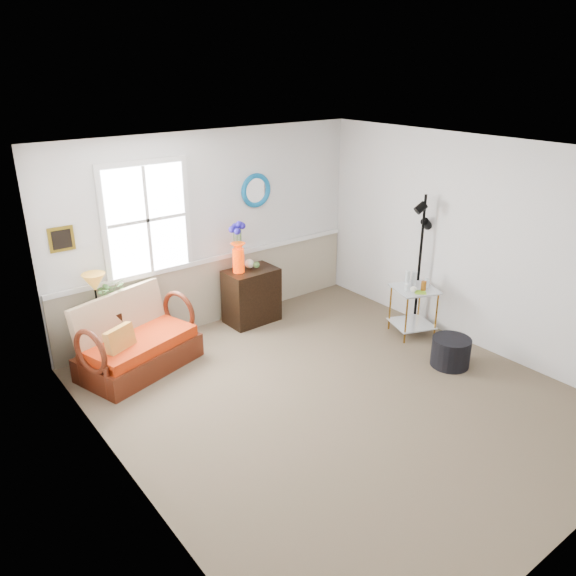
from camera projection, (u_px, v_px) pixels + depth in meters
floor at (336, 398)px, 6.06m from camera, size 4.50×5.00×0.01m
ceiling at (345, 154)px, 5.09m from camera, size 4.50×5.00×0.01m
walls at (340, 287)px, 5.57m from camera, size 4.51×5.01×2.60m
wainscot at (216, 291)px, 7.71m from camera, size 4.46×0.02×0.90m
chair_rail at (214, 259)px, 7.53m from camera, size 4.46×0.04×0.06m
window at (147, 220)px, 6.76m from camera, size 1.14×0.06×1.44m
picture at (61, 239)px, 6.21m from camera, size 0.28×0.03×0.28m
mirror at (256, 190)px, 7.62m from camera, size 0.47×0.07×0.47m
loveseat at (137, 335)px, 6.49m from camera, size 1.51×1.12×0.88m
throw_pillow at (121, 343)px, 6.22m from camera, size 0.38×0.24×0.37m
lamp_stand at (104, 337)px, 6.69m from camera, size 0.37×0.37×0.65m
table_lamp at (96, 294)px, 6.46m from camera, size 0.34×0.34×0.49m
potted_plant at (111, 297)px, 6.62m from camera, size 0.37×0.41×0.29m
cabinet at (252, 296)px, 7.73m from camera, size 0.72×0.47×0.76m
flower_vase at (238, 248)px, 7.39m from camera, size 0.24×0.24×0.67m
side_table at (413, 311)px, 7.37m from camera, size 0.66×0.66×0.65m
tabletop_items at (416, 281)px, 7.19m from camera, size 0.50×0.50×0.21m
floor_lamp at (420, 262)px, 7.43m from camera, size 0.33×0.33×1.82m
ottoman at (451, 352)px, 6.66m from camera, size 0.59×0.59×0.35m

